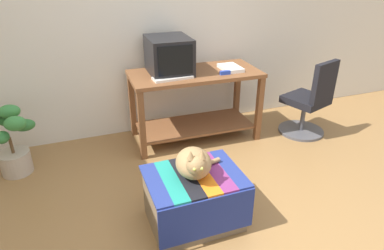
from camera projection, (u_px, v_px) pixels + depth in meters
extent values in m
plane|color=olive|center=(227.00, 242.00, 2.46)|extent=(14.00, 14.00, 0.00)
cube|color=silver|center=(150.00, 16.00, 3.60)|extent=(8.00, 0.10, 2.60)
cube|color=brown|center=(142.00, 126.00, 3.32)|extent=(0.06, 0.06, 0.74)
cube|color=brown|center=(259.00, 109.00, 3.70)|extent=(0.06, 0.06, 0.74)
cube|color=brown|center=(237.00, 92.00, 4.17)|extent=(0.06, 0.06, 0.74)
cube|color=brown|center=(132.00, 105.00, 3.80)|extent=(0.06, 0.06, 0.74)
cube|color=brown|center=(195.00, 125.00, 3.85)|extent=(1.28, 0.58, 0.02)
cube|color=brown|center=(195.00, 74.00, 3.58)|extent=(1.40, 0.68, 0.04)
cube|color=black|center=(169.00, 71.00, 3.55)|extent=(0.31, 0.35, 0.02)
cube|color=black|center=(169.00, 55.00, 3.47)|extent=(0.44, 0.51, 0.37)
cube|color=black|center=(176.00, 61.00, 3.25)|extent=(0.35, 0.02, 0.29)
cube|color=beige|center=(173.00, 78.00, 3.36)|extent=(0.41, 0.18, 0.02)
cube|color=white|center=(231.00, 68.00, 3.63)|extent=(0.19, 0.29, 0.04)
cube|color=#7A664C|center=(194.00, 199.00, 2.57)|extent=(0.67, 0.50, 0.41)
cube|color=navy|center=(208.00, 219.00, 2.32)|extent=(0.71, 0.01, 0.33)
cube|color=navy|center=(155.00, 184.00, 2.38)|extent=(0.12, 0.54, 0.02)
cube|color=#1E897A|center=(171.00, 181.00, 2.42)|extent=(0.12, 0.54, 0.02)
cube|color=black|center=(186.00, 178.00, 2.45)|extent=(0.12, 0.54, 0.02)
cube|color=orange|center=(201.00, 174.00, 2.49)|extent=(0.12, 0.54, 0.02)
cube|color=#7A2D6B|center=(216.00, 171.00, 2.53)|extent=(0.12, 0.54, 0.02)
cube|color=navy|center=(230.00, 168.00, 2.56)|extent=(0.12, 0.54, 0.02)
ellipsoid|color=#9E7A4C|center=(193.00, 163.00, 2.43)|extent=(0.31, 0.36, 0.20)
sphere|color=#9E7A4C|center=(196.00, 165.00, 2.30)|extent=(0.14, 0.14, 0.14)
cylinder|color=#9E7A4C|center=(206.00, 164.00, 2.56)|extent=(0.25, 0.10, 0.04)
cone|color=#9E7A4C|center=(191.00, 155.00, 2.26)|extent=(0.06, 0.06, 0.06)
cone|color=#9E7A4C|center=(202.00, 154.00, 2.27)|extent=(0.06, 0.06, 0.06)
sphere|color=#C6D151|center=(194.00, 169.00, 2.24)|extent=(0.02, 0.02, 0.02)
sphere|color=#C6D151|center=(202.00, 169.00, 2.24)|extent=(0.02, 0.02, 0.02)
cylinder|color=#B7A893|center=(16.00, 162.00, 3.22)|extent=(0.28, 0.28, 0.22)
cylinder|color=brown|center=(11.00, 145.00, 3.13)|extent=(0.03, 0.03, 0.16)
ellipsoid|color=#2D7033|center=(24.00, 125.00, 3.13)|extent=(0.19, 0.11, 0.12)
ellipsoid|color=#38843D|center=(9.00, 112.00, 3.08)|extent=(0.19, 0.12, 0.13)
ellipsoid|color=#2D7033|center=(4.00, 119.00, 3.15)|extent=(0.14, 0.09, 0.13)
ellipsoid|color=#2D7033|center=(2.00, 137.00, 3.00)|extent=(0.12, 0.16, 0.10)
ellipsoid|color=#38843D|center=(15.00, 124.00, 2.95)|extent=(0.19, 0.11, 0.14)
cylinder|color=#4C4C51|center=(301.00, 131.00, 4.01)|extent=(0.52, 0.52, 0.03)
cylinder|color=#4C4C51|center=(303.00, 116.00, 3.93)|extent=(0.05, 0.05, 0.34)
cube|color=black|center=(306.00, 100.00, 3.84)|extent=(0.53, 0.53, 0.08)
cube|color=black|center=(325.00, 82.00, 3.59)|extent=(0.38, 0.18, 0.44)
cube|color=#2342B7|center=(225.00, 73.00, 3.48)|extent=(0.11, 0.04, 0.04)
cylinder|color=#2351B2|center=(221.00, 67.00, 3.71)|extent=(0.06, 0.13, 0.01)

